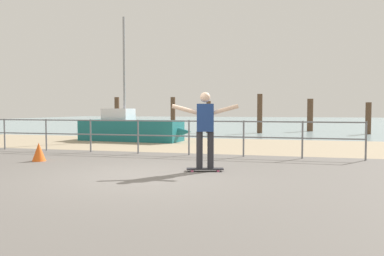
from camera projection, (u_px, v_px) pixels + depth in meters
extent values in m
cube|color=#605B56|center=(119.00, 187.00, 6.55)|extent=(24.00, 10.00, 0.04)
cube|color=tan|center=(209.00, 145.00, 14.30)|extent=(24.00, 6.00, 0.04)
cube|color=#849EA3|center=(260.00, 122.00, 41.41)|extent=(72.00, 50.00, 0.04)
cylinder|color=slate|center=(5.00, 134.00, 12.53)|extent=(0.05, 0.05, 1.05)
cylinder|color=slate|center=(46.00, 135.00, 12.14)|extent=(0.05, 0.05, 1.05)
cylinder|color=slate|center=(91.00, 136.00, 11.75)|extent=(0.05, 0.05, 1.05)
cylinder|color=slate|center=(138.00, 137.00, 11.35)|extent=(0.05, 0.05, 1.05)
cylinder|color=slate|center=(189.00, 138.00, 10.96)|extent=(0.05, 0.05, 1.05)
cylinder|color=slate|center=(244.00, 139.00, 10.57)|extent=(0.05, 0.05, 1.05)
cylinder|color=slate|center=(302.00, 140.00, 10.18)|extent=(0.05, 0.05, 1.05)
cylinder|color=slate|center=(366.00, 141.00, 9.79)|extent=(0.05, 0.05, 1.05)
cylinder|color=slate|center=(138.00, 121.00, 11.33)|extent=(12.81, 0.04, 0.04)
cylinder|color=slate|center=(138.00, 135.00, 11.35)|extent=(12.81, 0.04, 0.04)
cube|color=#19666B|center=(131.00, 131.00, 16.03)|extent=(4.50, 1.76, 0.90)
cone|color=#19666B|center=(179.00, 132.00, 15.32)|extent=(1.16, 0.85, 0.77)
cylinder|color=gray|center=(124.00, 69.00, 16.00)|extent=(0.10, 0.10, 4.40)
cube|color=silver|center=(118.00, 114.00, 16.19)|extent=(1.27, 1.00, 0.50)
cube|color=black|center=(205.00, 169.00, 8.11)|extent=(0.82, 0.39, 0.02)
cylinder|color=#E5598C|center=(218.00, 170.00, 8.19)|extent=(0.07, 0.04, 0.06)
cylinder|color=#E5598C|center=(218.00, 171.00, 8.03)|extent=(0.07, 0.04, 0.06)
cylinder|color=#E5598C|center=(192.00, 170.00, 8.19)|extent=(0.07, 0.04, 0.06)
cylinder|color=#E5598C|center=(192.00, 171.00, 8.03)|extent=(0.07, 0.04, 0.06)
cylinder|color=#26262B|center=(211.00, 150.00, 8.09)|extent=(0.14, 0.14, 0.80)
cylinder|color=#26262B|center=(200.00, 150.00, 8.08)|extent=(0.14, 0.14, 0.80)
cube|color=navy|center=(205.00, 118.00, 8.05)|extent=(0.40, 0.28, 0.60)
sphere|color=beige|center=(205.00, 97.00, 8.03)|extent=(0.22, 0.22, 0.22)
cylinder|color=beige|center=(226.00, 109.00, 8.04)|extent=(0.56, 0.23, 0.23)
cylinder|color=beige|center=(184.00, 109.00, 8.04)|extent=(0.56, 0.23, 0.23)
cylinder|color=#513826|center=(117.00, 114.00, 23.01)|extent=(0.29, 0.29, 2.12)
cylinder|color=#513826|center=(173.00, 114.00, 24.57)|extent=(0.31, 0.31, 2.17)
cylinder|color=#513826|center=(209.00, 117.00, 21.54)|extent=(0.26, 0.26, 1.85)
cylinder|color=#513826|center=(260.00, 114.00, 21.20)|extent=(0.30, 0.30, 2.24)
cylinder|color=#513826|center=(310.00, 115.00, 23.00)|extent=(0.36, 0.36, 2.02)
cylinder|color=#513826|center=(368.00, 118.00, 20.22)|extent=(0.30, 0.30, 1.75)
cone|color=#E55919|center=(39.00, 152.00, 9.69)|extent=(0.36, 0.36, 0.50)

